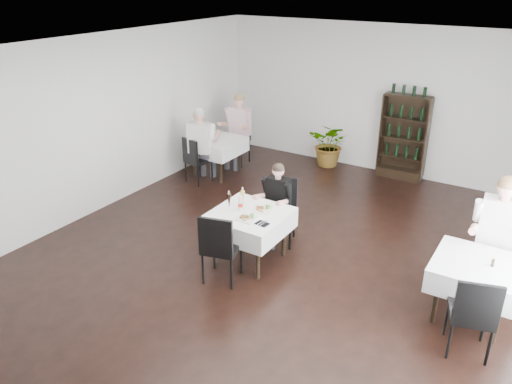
{
  "coord_description": "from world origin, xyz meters",
  "views": [
    {
      "loc": [
        3.13,
        -5.34,
        3.91
      ],
      "look_at": [
        -0.31,
        0.2,
        1.01
      ],
      "focal_mm": 35.0,
      "sensor_mm": 36.0,
      "label": 1
    }
  ],
  "objects_px": {
    "wine_shelf": "(403,138)",
    "main_table": "(249,222)",
    "diner_main": "(276,197)",
    "potted_tree": "(330,144)"
  },
  "relations": [
    {
      "from": "main_table",
      "to": "potted_tree",
      "type": "bearing_deg",
      "value": 98.22
    },
    {
      "from": "main_table",
      "to": "diner_main",
      "type": "relative_size",
      "value": 0.8
    },
    {
      "from": "wine_shelf",
      "to": "diner_main",
      "type": "distance_m",
      "value": 3.73
    },
    {
      "from": "main_table",
      "to": "potted_tree",
      "type": "relative_size",
      "value": 1.06
    },
    {
      "from": "diner_main",
      "to": "potted_tree",
      "type": "bearing_deg",
      "value": 100.38
    },
    {
      "from": "main_table",
      "to": "diner_main",
      "type": "distance_m",
      "value": 0.7
    },
    {
      "from": "wine_shelf",
      "to": "main_table",
      "type": "height_order",
      "value": "wine_shelf"
    },
    {
      "from": "potted_tree",
      "to": "diner_main",
      "type": "relative_size",
      "value": 0.75
    },
    {
      "from": "wine_shelf",
      "to": "main_table",
      "type": "bearing_deg",
      "value": -101.78
    },
    {
      "from": "wine_shelf",
      "to": "potted_tree",
      "type": "distance_m",
      "value": 1.55
    }
  ]
}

